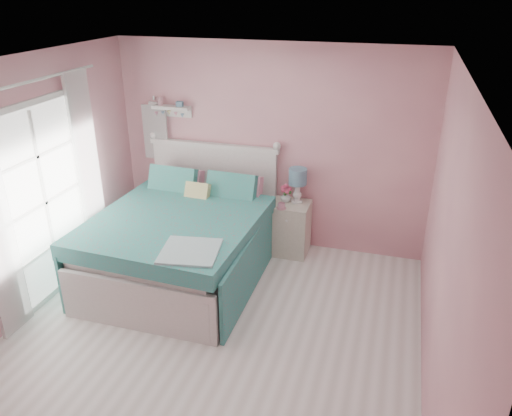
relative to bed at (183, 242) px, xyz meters
The scene contains 12 objects.
floor 1.40m from the bed, 56.49° to the right, with size 4.50×4.50×0.00m, color silver.
room_shell 1.77m from the bed, 56.49° to the right, with size 4.50×4.50×4.50m.
bed is the anchor object (origin of this frame).
nightstand 1.41m from the bed, 39.01° to the left, with size 0.47×0.47×0.68m.
table_lamp 1.60m from the bed, 39.71° to the left, with size 0.22×0.22×0.45m.
vase 1.41m from the bed, 42.48° to the left, with size 0.13×0.13×0.14m, color silver.
teacup 1.27m from the bed, 35.06° to the left, with size 0.09×0.09×0.07m, color pink.
roses 1.43m from the bed, 42.41° to the left, with size 0.14×0.11×0.12m.
wall_shelf 1.78m from the bed, 117.20° to the left, with size 0.50×0.15×0.25m.
hanging_dress 1.66m from the bed, 127.31° to the left, with size 0.34×0.03×0.72m, color white.
french_door 1.56m from the bed, 149.87° to the right, with size 0.04×1.32×2.16m.
curtain_far 1.40m from the bed, behind, with size 0.04×0.40×2.32m, color white.
Camera 1 is at (1.57, -3.60, 3.21)m, focal length 35.00 mm.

